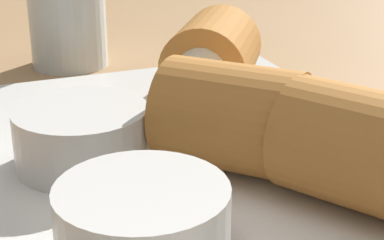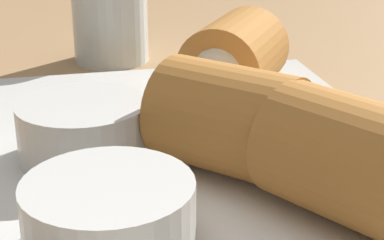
% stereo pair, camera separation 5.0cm
% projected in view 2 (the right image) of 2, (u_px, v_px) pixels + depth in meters
% --- Properties ---
extents(table_surface, '(1.80, 1.40, 0.02)m').
position_uv_depth(table_surface, '(146.00, 200.00, 0.37)').
color(table_surface, '#A87F54').
rests_on(table_surface, ground).
extents(serving_plate, '(0.34, 0.26, 0.01)m').
position_uv_depth(serving_plate, '(192.00, 170.00, 0.37)').
color(serving_plate, silver).
rests_on(serving_plate, table_surface).
extents(roll_front_left, '(0.10, 0.09, 0.06)m').
position_uv_depth(roll_front_left, '(233.00, 60.00, 0.44)').
color(roll_front_left, '#B77533').
rests_on(roll_front_left, serving_plate).
extents(roll_front_right, '(0.09, 0.09, 0.06)m').
position_uv_depth(roll_front_right, '(237.00, 121.00, 0.34)').
color(roll_front_right, '#B77533').
rests_on(roll_front_right, serving_plate).
extents(roll_back_left, '(0.09, 0.09, 0.06)m').
position_uv_depth(roll_back_left, '(359.00, 163.00, 0.29)').
color(roll_back_left, '#B77533').
rests_on(roll_back_left, serving_plate).
extents(dipping_bowl_near, '(0.07, 0.07, 0.03)m').
position_uv_depth(dipping_bowl_near, '(84.00, 128.00, 0.36)').
color(dipping_bowl_near, silver).
rests_on(dipping_bowl_near, serving_plate).
extents(dipping_bowl_far, '(0.07, 0.07, 0.03)m').
position_uv_depth(dipping_bowl_far, '(109.00, 215.00, 0.27)').
color(dipping_bowl_far, silver).
rests_on(dipping_bowl_far, serving_plate).
extents(drinking_glass, '(0.07, 0.07, 0.10)m').
position_uv_depth(drinking_glass, '(110.00, 9.00, 0.58)').
color(drinking_glass, silver).
rests_on(drinking_glass, table_surface).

